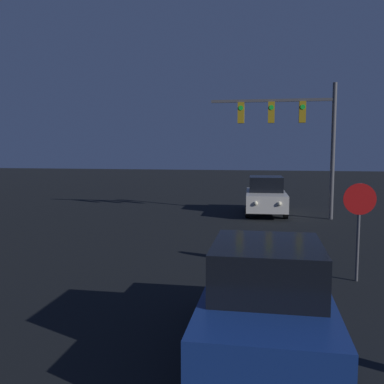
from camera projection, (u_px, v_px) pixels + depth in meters
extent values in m
cube|color=navy|center=(266.00, 311.00, 6.32)|extent=(1.79, 3.98, 0.75)
cube|color=black|center=(267.00, 267.00, 6.06)|extent=(1.52, 1.73, 0.69)
cylinder|color=black|center=(220.00, 302.00, 7.71)|extent=(0.20, 0.60, 0.60)
cylinder|color=black|center=(314.00, 308.00, 7.43)|extent=(0.20, 0.60, 0.60)
cylinder|color=black|center=(198.00, 372.00, 5.30)|extent=(0.20, 0.60, 0.60)
sphere|color=#F9EFC6|center=(241.00, 267.00, 8.37)|extent=(0.18, 0.18, 0.18)
sphere|color=#F9EFC6|center=(292.00, 269.00, 8.20)|extent=(0.18, 0.18, 0.18)
cube|color=beige|center=(266.00, 200.00, 19.83)|extent=(1.92, 4.03, 0.75)
cube|color=black|center=(266.00, 184.00, 19.95)|extent=(1.57, 1.78, 0.69)
cylinder|color=black|center=(286.00, 212.00, 18.54)|extent=(0.22, 0.61, 0.60)
cylinder|color=black|center=(248.00, 211.00, 18.76)|extent=(0.22, 0.61, 0.60)
cylinder|color=black|center=(282.00, 204.00, 20.97)|extent=(0.22, 0.61, 0.60)
cylinder|color=black|center=(248.00, 204.00, 21.19)|extent=(0.22, 0.61, 0.60)
sphere|color=#F9EFC6|center=(279.00, 204.00, 17.78)|extent=(0.18, 0.18, 0.18)
sphere|color=#F9EFC6|center=(256.00, 203.00, 17.91)|extent=(0.18, 0.18, 0.18)
cylinder|color=#4C4C51|center=(333.00, 152.00, 18.16)|extent=(0.18, 0.18, 5.79)
cube|color=#4C4C51|center=(272.00, 100.00, 18.38)|extent=(5.21, 0.12, 0.12)
cube|color=#A57F14|center=(302.00, 112.00, 18.21)|extent=(0.28, 0.28, 0.90)
cylinder|color=green|center=(303.00, 107.00, 18.04)|extent=(0.20, 0.02, 0.20)
cube|color=#A57F14|center=(271.00, 112.00, 18.43)|extent=(0.28, 0.28, 0.90)
cylinder|color=green|center=(271.00, 107.00, 18.26)|extent=(0.20, 0.02, 0.20)
cube|color=#A57F14|center=(241.00, 113.00, 18.65)|extent=(0.28, 0.28, 0.90)
cylinder|color=green|center=(241.00, 108.00, 18.49)|extent=(0.20, 0.02, 0.20)
cylinder|color=#4C4C51|center=(358.00, 233.00, 9.78)|extent=(0.07, 0.07, 2.28)
cylinder|color=red|center=(360.00, 199.00, 9.68)|extent=(0.72, 0.03, 0.72)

